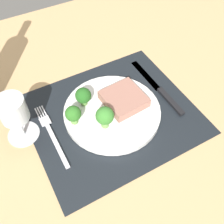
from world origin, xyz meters
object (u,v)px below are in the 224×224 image
object	(u,v)px
plate	(112,112)
knife	(160,90)
wine_glass	(14,113)
fork	(52,134)
steak	(124,99)

from	to	relation	value
plate	knife	bearing A→B (deg)	2.02
wine_glass	knife	bearing A→B (deg)	-6.99
knife	wine_glass	size ratio (longest dim) A/B	1.89
knife	fork	bearing A→B (deg)	-178.61
steak	knife	xyz separation A→B (cm)	(11.29, -0.30, -2.46)
fork	knife	size ratio (longest dim) A/B	0.83
plate	fork	world-z (taller)	plate
plate	steak	size ratio (longest dim) A/B	2.48
steak	knife	world-z (taller)	steak
plate	knife	size ratio (longest dim) A/B	1.04
steak	fork	xyz separation A→B (cm)	(-19.23, 0.59, -2.51)
fork	wine_glass	bearing A→B (deg)	145.33
plate	fork	distance (cm)	15.53
plate	knife	distance (cm)	15.08
plate	steak	xyz separation A→B (cm)	(3.78, 0.83, 1.96)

